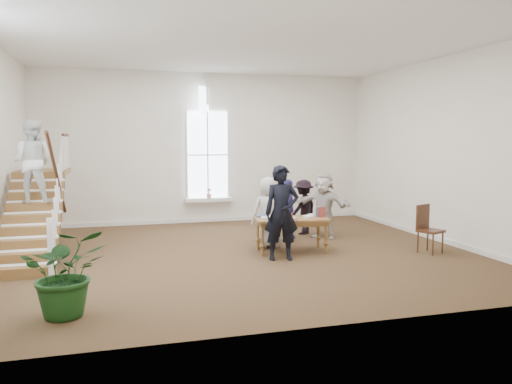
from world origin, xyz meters
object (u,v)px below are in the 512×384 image
object	(u,v)px
library_table	(290,222)
police_officer	(282,213)
person_yellow	(274,211)
woman_cluster_c	(324,205)
woman_cluster_a	(288,209)
floor_plant	(66,272)
side_chair	(427,226)
elderly_woman	(269,212)
woman_cluster_b	(303,207)

from	to	relation	value
library_table	police_officer	distance (m)	0.84
library_table	person_yellow	world-z (taller)	person_yellow
woman_cluster_c	woman_cluster_a	bearing A→B (deg)	-146.10
woman_cluster_c	floor_plant	world-z (taller)	woman_cluster_c
person_yellow	side_chair	distance (m)	3.55
elderly_woman	woman_cluster_c	size ratio (longest dim) A/B	0.98
library_table	woman_cluster_b	size ratio (longest dim) A/B	1.18
library_table	woman_cluster_a	xyz separation A→B (m)	(0.45, 1.46, 0.08)
woman_cluster_a	woman_cluster_b	size ratio (longest dim) A/B	1.04
library_table	police_officer	world-z (taller)	police_officer
person_yellow	floor_plant	bearing A→B (deg)	18.79
library_table	floor_plant	distance (m)	5.38
library_table	woman_cluster_c	xyz separation A→B (m)	(1.35, 1.26, 0.16)
side_chair	floor_plant	bearing A→B (deg)	173.90
woman_cluster_b	person_yellow	bearing A→B (deg)	2.68
police_officer	person_yellow	world-z (taller)	police_officer
woman_cluster_a	woman_cluster_c	world-z (taller)	woman_cluster_c
police_officer	library_table	bearing A→B (deg)	65.31
police_officer	elderly_woman	distance (m)	1.27
woman_cluster_b	side_chair	bearing A→B (deg)	89.47
person_yellow	side_chair	bearing A→B (deg)	121.88
woman_cluster_b	woman_cluster_c	world-z (taller)	woman_cluster_c
elderly_woman	woman_cluster_a	distance (m)	1.16
police_officer	side_chair	xyz separation A→B (m)	(3.34, -0.23, -0.39)
floor_plant	side_chair	bearing A→B (deg)	16.24
floor_plant	police_officer	bearing A→B (deg)	30.56
person_yellow	woman_cluster_a	world-z (taller)	person_yellow
person_yellow	woman_cluster_c	size ratio (longest dim) A/B	0.91
woman_cluster_c	side_chair	distance (m)	2.66
woman_cluster_b	side_chair	distance (m)	3.36
person_yellow	floor_plant	size ratio (longest dim) A/B	1.20
library_table	woman_cluster_a	size ratio (longest dim) A/B	1.13
woman_cluster_a	police_officer	bearing A→B (deg)	171.53
person_yellow	woman_cluster_a	size ratio (longest dim) A/B	1.01
police_officer	woman_cluster_c	bearing A→B (deg)	55.15
person_yellow	woman_cluster_b	size ratio (longest dim) A/B	1.05
police_officer	side_chair	bearing A→B (deg)	4.13
elderly_woman	woman_cluster_c	world-z (taller)	woman_cluster_c
library_table	side_chair	bearing A→B (deg)	-9.76
elderly_woman	woman_cluster_c	bearing A→B (deg)	-161.28
library_table	police_officer	bearing A→B (deg)	-115.70
person_yellow	elderly_woman	bearing A→B (deg)	34.81
floor_plant	woman_cluster_a	bearing A→B (deg)	42.49
police_officer	woman_cluster_b	world-z (taller)	police_officer
side_chair	person_yellow	bearing A→B (deg)	123.76
library_table	side_chair	xyz separation A→B (m)	(2.92, -0.88, -0.08)
person_yellow	side_chair	world-z (taller)	person_yellow
floor_plant	woman_cluster_c	bearing A→B (deg)	36.48
woman_cluster_c	police_officer	bearing A→B (deg)	-86.46
library_table	elderly_woman	xyz separation A→B (m)	(-0.32, 0.60, 0.15)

